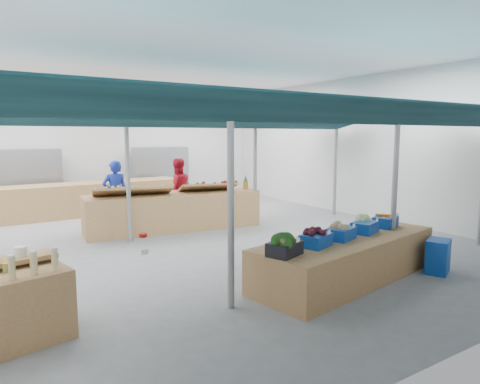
% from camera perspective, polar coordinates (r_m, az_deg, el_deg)
% --- Properties ---
extents(floor, '(13.00, 13.00, 0.00)m').
position_cam_1_polar(floor, '(10.17, -8.14, -6.44)').
color(floor, slate).
rests_on(floor, ground).
extents(hall, '(13.00, 13.00, 13.00)m').
position_cam_1_polar(hall, '(11.20, -11.46, 8.42)').
color(hall, silver).
rests_on(hall, ground).
extents(pole_grid, '(10.00, 4.60, 3.00)m').
position_cam_1_polar(pole_grid, '(8.72, 0.93, 3.38)').
color(pole_grid, gray).
rests_on(pole_grid, floor).
extents(awnings, '(9.50, 7.08, 0.30)m').
position_cam_1_polar(awnings, '(8.70, 0.94, 9.75)').
color(awnings, black).
rests_on(awnings, pole_grid).
extents(back_shelving_left, '(2.00, 0.50, 2.00)m').
position_cam_1_polar(back_shelving_left, '(15.16, -26.49, 1.28)').
color(back_shelving_left, '#B23F33').
rests_on(back_shelving_left, floor).
extents(back_shelving_right, '(2.00, 0.50, 2.00)m').
position_cam_1_polar(back_shelving_right, '(16.24, -10.52, 2.31)').
color(back_shelving_right, '#B23F33').
rests_on(back_shelving_right, floor).
extents(veg_counter, '(3.90, 1.89, 0.73)m').
position_cam_1_polar(veg_counter, '(7.61, 14.08, -8.57)').
color(veg_counter, brown).
rests_on(veg_counter, floor).
extents(fruit_counter, '(4.59, 1.58, 0.96)m').
position_cam_1_polar(fruit_counter, '(11.29, -8.77, -2.56)').
color(fruit_counter, brown).
rests_on(fruit_counter, floor).
extents(far_counter, '(5.56, 1.33, 0.99)m').
position_cam_1_polar(far_counter, '(14.15, -19.04, -0.79)').
color(far_counter, brown).
rests_on(far_counter, floor).
extents(crate_stack, '(0.61, 0.53, 0.61)m').
position_cam_1_polar(crate_stack, '(8.49, 24.88, -7.78)').
color(crate_stack, '#0D3A94').
rests_on(crate_stack, floor).
extents(vendor_left, '(0.70, 0.50, 1.80)m').
position_cam_1_polar(vendor_left, '(11.85, -16.29, -0.26)').
color(vendor_left, '#182BA1').
rests_on(vendor_left, floor).
extents(vendor_right, '(0.95, 0.78, 1.80)m').
position_cam_1_polar(vendor_right, '(12.46, -8.32, 0.33)').
color(vendor_right, '#B4162A').
rests_on(vendor_right, floor).
extents(crate_broccoli, '(0.59, 0.50, 0.35)m').
position_cam_1_polar(crate_broccoli, '(6.22, 5.97, -6.99)').
color(crate_broccoli, black).
rests_on(crate_broccoli, veg_counter).
extents(crate_beets, '(0.59, 0.50, 0.29)m').
position_cam_1_polar(crate_beets, '(6.78, 10.07, -6.08)').
color(crate_beets, '#0D3A94').
rests_on(crate_beets, veg_counter).
extents(crate_celeriac, '(0.59, 0.50, 0.31)m').
position_cam_1_polar(crate_celeriac, '(7.31, 13.31, -5.08)').
color(crate_celeriac, '#0D3A94').
rests_on(crate_celeriac, veg_counter).
extents(crate_cabbage, '(0.59, 0.50, 0.35)m').
position_cam_1_polar(crate_cabbage, '(7.91, 16.28, -4.12)').
color(crate_cabbage, '#0D3A94').
rests_on(crate_cabbage, veg_counter).
extents(crate_carrots, '(0.59, 0.50, 0.29)m').
position_cam_1_polar(crate_carrots, '(8.54, 18.81, -3.70)').
color(crate_carrots, '#0D3A94').
rests_on(crate_carrots, veg_counter).
extents(sparrow, '(0.12, 0.09, 0.11)m').
position_cam_1_polar(sparrow, '(6.00, 5.84, -6.66)').
color(sparrow, brown).
rests_on(sparrow, crate_broccoli).
extents(pole_ribbon, '(0.12, 0.12, 0.28)m').
position_cam_1_polar(pole_ribbon, '(5.97, -12.80, -5.85)').
color(pole_ribbon, '#BA160C').
rests_on(pole_ribbon, pole_grid).
extents(apple_heap_yellow, '(2.01, 1.11, 0.27)m').
position_cam_1_polar(apple_heap_yellow, '(10.83, -14.09, 0.33)').
color(apple_heap_yellow, '#997247').
rests_on(apple_heap_yellow, fruit_counter).
extents(apple_heap_red, '(1.62, 1.02, 0.27)m').
position_cam_1_polar(apple_heap_red, '(11.39, -4.30, 0.89)').
color(apple_heap_red, '#997247').
rests_on(apple_heap_red, fruit_counter).
extents(pineapple, '(0.14, 0.14, 0.39)m').
position_cam_1_polar(pineapple, '(11.85, 0.75, 1.24)').
color(pineapple, '#8C6019').
rests_on(pineapple, fruit_counter).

